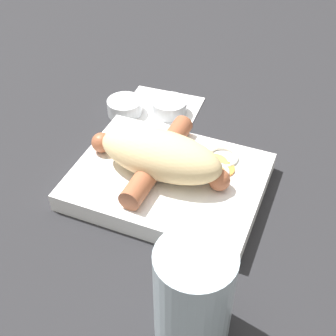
# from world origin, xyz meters

# --- Properties ---
(ground_plane) EXTENTS (3.00, 3.00, 0.00)m
(ground_plane) POSITION_xyz_m (0.00, 0.00, 0.00)
(ground_plane) COLOR #232326
(food_tray) EXTENTS (0.23, 0.18, 0.02)m
(food_tray) POSITION_xyz_m (0.00, 0.00, 0.01)
(food_tray) COLOR white
(food_tray) RESTS_ON ground_plane
(bread_roll) EXTENTS (0.16, 0.07, 0.06)m
(bread_roll) POSITION_xyz_m (-0.01, 0.00, 0.05)
(bread_roll) COLOR #DBBC84
(bread_roll) RESTS_ON food_tray
(sausage) EXTENTS (0.19, 0.16, 0.03)m
(sausage) POSITION_xyz_m (-0.02, 0.01, 0.04)
(sausage) COLOR #9E5638
(sausage) RESTS_ON food_tray
(pickled_veggies) EXTENTS (0.06, 0.07, 0.01)m
(pickled_veggies) POSITION_xyz_m (0.05, 0.04, 0.03)
(pickled_veggies) COLOR orange
(pickled_veggies) RESTS_ON food_tray
(napkin) EXTENTS (0.12, 0.12, 0.00)m
(napkin) POSITION_xyz_m (-0.08, 0.15, 0.00)
(napkin) COLOR white
(napkin) RESTS_ON ground_plane
(condiment_cup_near) EXTENTS (0.05, 0.05, 0.02)m
(condiment_cup_near) POSITION_xyz_m (-0.06, 0.15, 0.01)
(condiment_cup_near) COLOR silver
(condiment_cup_near) RESTS_ON ground_plane
(condiment_cup_far) EXTENTS (0.05, 0.05, 0.02)m
(condiment_cup_far) POSITION_xyz_m (-0.12, 0.13, 0.01)
(condiment_cup_far) COLOR silver
(condiment_cup_far) RESTS_ON ground_plane
(drink_glass) EXTENTS (0.07, 0.07, 0.11)m
(drink_glass) POSITION_xyz_m (0.09, -0.17, 0.06)
(drink_glass) COLOR silver
(drink_glass) RESTS_ON ground_plane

